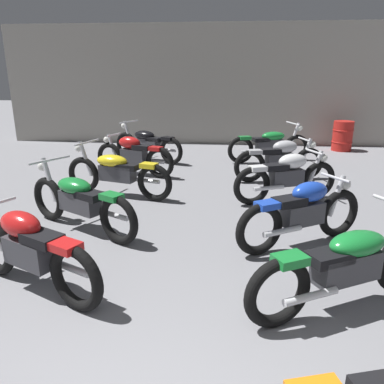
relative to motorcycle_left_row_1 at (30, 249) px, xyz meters
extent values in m
cube|color=#9E998E|center=(1.48, 8.82, 1.34)|extent=(13.07, 0.24, 3.60)
torus|color=black|center=(0.59, -0.30, -0.12)|extent=(0.65, 0.40, 0.67)
cube|color=#38383D|center=(0.01, -0.01, -0.02)|extent=(0.62, 0.47, 0.28)
ellipsoid|color=red|center=(-0.08, 0.04, 0.26)|extent=(0.59, 0.48, 0.26)
cube|color=black|center=(0.21, -0.10, 0.18)|extent=(0.47, 0.39, 0.10)
cube|color=red|center=(0.50, -0.25, 0.18)|extent=(0.34, 0.30, 0.08)
cylinder|color=silver|center=(0.42, -0.07, -0.14)|extent=(0.52, 0.31, 0.07)
torus|color=black|center=(-0.72, 1.92, -0.12)|extent=(0.63, 0.43, 0.67)
torus|color=black|center=(0.58, 1.17, -0.12)|extent=(0.63, 0.43, 0.67)
cylinder|color=silver|center=(-0.65, 1.88, 0.19)|extent=(0.27, 0.20, 0.66)
cube|color=#38383D|center=(-0.07, 1.54, -0.02)|extent=(0.69, 0.54, 0.28)
ellipsoid|color=#197F33|center=(-0.15, 1.59, 0.20)|extent=(0.68, 0.58, 0.22)
cube|color=black|center=(0.12, 1.43, 0.12)|extent=(0.47, 0.41, 0.10)
cube|color=#197F33|center=(0.49, 1.22, 0.18)|extent=(0.34, 0.31, 0.08)
cylinder|color=silver|center=(-0.60, 1.85, 0.50)|extent=(0.37, 0.61, 0.04)
sphere|color=white|center=(-0.77, 1.95, 0.38)|extent=(0.14, 0.14, 0.14)
cylinder|color=silver|center=(0.43, 1.40, -0.14)|extent=(0.51, 0.34, 0.07)
torus|color=black|center=(-0.71, 3.37, -0.12)|extent=(0.67, 0.30, 0.67)
torus|color=black|center=(0.72, 2.94, -0.12)|extent=(0.67, 0.30, 0.67)
cylinder|color=silver|center=(-0.64, 3.35, 0.19)|extent=(0.28, 0.15, 0.66)
cube|color=#38383D|center=(0.00, 3.16, -0.02)|extent=(0.70, 0.42, 0.28)
ellipsoid|color=yellow|center=(-0.09, 3.19, 0.20)|extent=(0.67, 0.48, 0.22)
cube|color=black|center=(0.21, 3.09, 0.12)|extent=(0.45, 0.35, 0.10)
cube|color=yellow|center=(0.63, 2.97, 0.18)|extent=(0.33, 0.27, 0.08)
cylinder|color=silver|center=(-0.58, 3.33, 0.50)|extent=(0.23, 0.66, 0.04)
sphere|color=white|center=(-0.77, 3.39, 0.38)|extent=(0.14, 0.14, 0.14)
cylinder|color=silver|center=(0.52, 3.14, -0.14)|extent=(0.55, 0.23, 0.07)
torus|color=black|center=(-0.68, 4.91, -0.12)|extent=(0.67, 0.33, 0.67)
torus|color=black|center=(0.55, 4.47, -0.12)|extent=(0.67, 0.33, 0.67)
cylinder|color=silver|center=(-0.60, 4.88, 0.14)|extent=(0.25, 0.15, 0.56)
cube|color=#38383D|center=(-0.07, 4.69, -0.02)|extent=(0.62, 0.42, 0.28)
ellipsoid|color=red|center=(-0.16, 4.72, 0.26)|extent=(0.58, 0.44, 0.26)
cube|color=black|center=(0.14, 4.61, 0.18)|extent=(0.46, 0.36, 0.10)
cube|color=red|center=(0.45, 4.50, 0.18)|extent=(0.33, 0.28, 0.08)
cylinder|color=silver|center=(-0.55, 4.86, 0.40)|extent=(0.20, 0.46, 0.04)
sphere|color=white|center=(-0.73, 4.93, 0.28)|extent=(0.14, 0.14, 0.14)
cylinder|color=silver|center=(0.35, 4.68, -0.14)|extent=(0.54, 0.25, 0.07)
torus|color=black|center=(-0.71, 6.49, -0.12)|extent=(0.64, 0.42, 0.67)
torus|color=black|center=(0.60, 5.77, -0.12)|extent=(0.64, 0.42, 0.67)
cylinder|color=silver|center=(-0.64, 6.45, 0.19)|extent=(0.27, 0.19, 0.66)
cube|color=#38383D|center=(-0.06, 6.13, -0.02)|extent=(0.69, 0.53, 0.28)
ellipsoid|color=black|center=(-0.14, 6.18, 0.20)|extent=(0.68, 0.57, 0.22)
cube|color=black|center=(0.14, 6.02, 0.12)|extent=(0.47, 0.40, 0.10)
cube|color=black|center=(0.52, 5.82, 0.18)|extent=(0.34, 0.31, 0.08)
cylinder|color=silver|center=(-0.59, 6.42, 0.50)|extent=(0.36, 0.61, 0.04)
sphere|color=white|center=(-0.77, 6.52, 0.38)|extent=(0.14, 0.14, 0.14)
cylinder|color=silver|center=(0.45, 6.00, -0.14)|extent=(0.52, 0.32, 0.07)
torus|color=black|center=(2.43, -0.37, -0.12)|extent=(0.64, 0.41, 0.67)
cube|color=#38383D|center=(3.10, -0.02, -0.02)|extent=(0.70, 0.52, 0.28)
ellipsoid|color=#197F33|center=(3.19, 0.02, 0.20)|extent=(0.68, 0.56, 0.22)
cube|color=black|center=(2.90, -0.13, 0.12)|extent=(0.47, 0.40, 0.10)
cube|color=#197F33|center=(2.52, -0.33, 0.18)|extent=(0.34, 0.31, 0.08)
cylinder|color=silver|center=(2.71, -0.37, -0.14)|extent=(0.52, 0.32, 0.07)
torus|color=black|center=(3.50, 1.69, -0.12)|extent=(0.63, 0.44, 0.67)
torus|color=black|center=(2.38, 1.03, -0.12)|extent=(0.63, 0.44, 0.67)
cylinder|color=silver|center=(3.43, 1.65, 0.14)|extent=(0.24, 0.18, 0.56)
cube|color=#38383D|center=(2.94, 1.36, -0.02)|extent=(0.61, 0.50, 0.28)
ellipsoid|color=blue|center=(3.03, 1.41, 0.26)|extent=(0.59, 0.51, 0.26)
cube|color=black|center=(2.75, 1.25, 0.18)|extent=(0.47, 0.41, 0.10)
cube|color=blue|center=(2.47, 1.08, 0.18)|extent=(0.34, 0.31, 0.08)
cylinder|color=silver|center=(3.38, 1.62, 0.40)|extent=(0.28, 0.43, 0.04)
sphere|color=white|center=(3.55, 1.72, 0.28)|extent=(0.14, 0.14, 0.14)
cylinder|color=silver|center=(2.66, 1.04, -0.14)|extent=(0.51, 0.34, 0.07)
torus|color=black|center=(3.60, 3.39, -0.12)|extent=(0.66, 0.35, 0.67)
torus|color=black|center=(2.40, 2.90, -0.12)|extent=(0.66, 0.35, 0.67)
cylinder|color=silver|center=(3.53, 3.36, 0.14)|extent=(0.25, 0.16, 0.56)
cube|color=#38383D|center=(3.00, 3.15, -0.02)|extent=(0.62, 0.44, 0.28)
ellipsoid|color=white|center=(3.09, 3.18, 0.26)|extent=(0.59, 0.45, 0.26)
cube|color=black|center=(2.80, 3.06, 0.18)|extent=(0.46, 0.37, 0.10)
cube|color=white|center=(2.49, 2.94, 0.18)|extent=(0.33, 0.29, 0.08)
cylinder|color=silver|center=(3.47, 3.34, 0.40)|extent=(0.21, 0.46, 0.04)
sphere|color=white|center=(3.66, 3.41, 0.28)|extent=(0.14, 0.14, 0.14)
cylinder|color=silver|center=(2.68, 2.88, -0.14)|extent=(0.54, 0.27, 0.07)
torus|color=black|center=(3.68, 4.69, -0.12)|extent=(0.67, 0.30, 0.67)
torus|color=black|center=(2.44, 4.32, -0.12)|extent=(0.67, 0.30, 0.67)
cylinder|color=silver|center=(3.61, 4.67, 0.14)|extent=(0.25, 0.14, 0.56)
cube|color=#38383D|center=(3.06, 4.50, -0.02)|extent=(0.62, 0.39, 0.28)
ellipsoid|color=#B7B7BC|center=(3.15, 4.53, 0.26)|extent=(0.58, 0.42, 0.26)
cube|color=black|center=(2.85, 4.44, 0.18)|extent=(0.45, 0.34, 0.10)
cube|color=#B7B7BC|center=(2.53, 4.35, 0.18)|extent=(0.33, 0.27, 0.08)
cylinder|color=silver|center=(3.55, 4.65, 0.40)|extent=(0.17, 0.47, 0.04)
sphere|color=white|center=(3.74, 4.71, 0.28)|extent=(0.14, 0.14, 0.14)
cylinder|color=silver|center=(2.71, 4.27, -0.14)|extent=(0.55, 0.22, 0.07)
torus|color=black|center=(3.73, 6.50, -0.12)|extent=(0.67, 0.31, 0.67)
torus|color=black|center=(2.30, 6.04, -0.12)|extent=(0.67, 0.31, 0.67)
cylinder|color=silver|center=(3.65, 6.48, 0.19)|extent=(0.28, 0.15, 0.66)
cube|color=#38383D|center=(3.02, 6.27, -0.02)|extent=(0.70, 0.43, 0.28)
ellipsoid|color=#197F33|center=(3.11, 6.30, 0.20)|extent=(0.67, 0.49, 0.22)
cube|color=black|center=(2.81, 6.20, 0.12)|extent=(0.45, 0.35, 0.10)
cube|color=#197F33|center=(2.40, 6.07, 0.18)|extent=(0.33, 0.28, 0.08)
cylinder|color=silver|center=(3.60, 6.46, 0.50)|extent=(0.24, 0.66, 0.04)
sphere|color=white|center=(3.79, 6.52, 0.38)|extent=(0.14, 0.14, 0.14)
cylinder|color=silver|center=(2.58, 5.99, -0.14)|extent=(0.55, 0.23, 0.07)
cylinder|color=red|center=(5.29, 7.98, -0.03)|extent=(0.56, 0.56, 0.85)
torus|color=red|center=(5.29, 7.98, 0.14)|extent=(0.59, 0.59, 0.03)
torus|color=red|center=(5.29, 7.98, -0.20)|extent=(0.59, 0.59, 0.03)
camera|label=1|loc=(1.95, -3.30, 1.70)|focal=35.37mm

